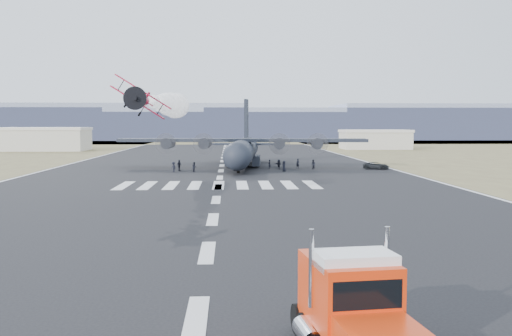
{
  "coord_description": "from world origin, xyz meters",
  "views": [
    {
      "loc": [
        1.35,
        -22.43,
        7.88
      ],
      "look_at": [
        3.68,
        26.77,
        4.0
      ],
      "focal_mm": 40.0,
      "sensor_mm": 36.0,
      "label": 1
    }
  ],
  "objects": [
    {
      "name": "ground",
      "position": [
        0.0,
        0.0,
        0.0
      ],
      "size": [
        500.0,
        500.0,
        0.0
      ],
      "primitive_type": "plane",
      "color": "black",
      "rests_on": "ground"
    },
    {
      "name": "scrub_far",
      "position": [
        0.0,
        230.0,
        0.0
      ],
      "size": [
        500.0,
        80.0,
        0.0
      ],
      "primitive_type": "cube",
      "color": "brown",
      "rests_on": "ground"
    },
    {
      "name": "runway_markings",
      "position": [
        0.0,
        60.0,
        0.01
      ],
      "size": [
        60.0,
        260.0,
        0.01
      ],
      "primitive_type": null,
      "color": "silver",
      "rests_on": "ground"
    },
    {
      "name": "ridge_seg_c",
      "position": [
        -65.0,
        260.0,
        8.5
      ],
      "size": [
        150.0,
        50.0,
        17.0
      ],
      "primitive_type": "cube",
      "color": "#828CA6",
      "rests_on": "ground"
    },
    {
      "name": "ridge_seg_d",
      "position": [
        0.0,
        260.0,
        6.5
      ],
      "size": [
        150.0,
        50.0,
        13.0
      ],
      "primitive_type": "cube",
      "color": "#828CA6",
      "rests_on": "ground"
    },
    {
      "name": "ridge_seg_e",
      "position": [
        65.0,
        260.0,
        7.5
      ],
      "size": [
        150.0,
        50.0,
        15.0
      ],
      "primitive_type": "cube",
      "color": "#828CA6",
      "rests_on": "ground"
    },
    {
      "name": "ridge_seg_f",
      "position": [
        130.0,
        260.0,
        8.5
      ],
      "size": [
        150.0,
        50.0,
        17.0
      ],
      "primitive_type": "cube",
      "color": "#828CA6",
      "rests_on": "ground"
    },
    {
      "name": "hangar_left",
      "position": [
        -52.0,
        145.0,
        3.41
      ],
      "size": [
        24.5,
        14.5,
        6.7
      ],
      "color": "#B9B4A4",
      "rests_on": "ground"
    },
    {
      "name": "hangar_right",
      "position": [
        46.0,
        150.0,
        3.01
      ],
      "size": [
        20.5,
        12.5,
        5.9
      ],
      "color": "#B9B4A4",
      "rests_on": "ground"
    },
    {
      "name": "semi_truck",
      "position": [
        5.44,
        -4.18,
        1.8
      ],
      "size": [
        3.51,
        8.31,
        3.67
      ],
      "rotation": [
        0.0,
        0.0,
        0.12
      ],
      "color": "black",
      "rests_on": "ground"
    },
    {
      "name": "aerobatic_biplane",
      "position": [
        -7.44,
        34.64,
        10.28
      ],
      "size": [
        5.42,
        5.62,
        4.57
      ],
      "rotation": [
        0.0,
        0.56,
        -0.02
      ],
      "color": "#B50C26"
    },
    {
      "name": "smoke_trail",
      "position": [
        -7.02,
        62.39,
        10.53
      ],
      "size": [
        3.96,
        34.01,
        3.96
      ],
      "rotation": [
        0.0,
        0.0,
        -0.02
      ],
      "color": "white"
    },
    {
      "name": "transport_aircraft",
      "position": [
        3.85,
        80.12,
        3.25
      ],
      "size": [
        43.75,
        35.98,
        12.62
      ],
      "rotation": [
        0.0,
        0.0,
        -0.08
      ],
      "color": "black",
      "rests_on": "ground"
    },
    {
      "name": "support_vehicle",
      "position": [
        26.6,
        73.97,
        0.62
      ],
      "size": [
        4.89,
        3.44,
        1.24
      ],
      "primitive_type": "imported",
      "rotation": [
        0.0,
        0.0,
        1.23
      ],
      "color": "black",
      "rests_on": "ground"
    },
    {
      "name": "crew_a",
      "position": [
        8.33,
        75.7,
        0.8
      ],
      "size": [
        0.63,
        0.7,
        1.6
      ],
      "primitive_type": "imported",
      "rotation": [
        0.0,
        0.0,
        4.4
      ],
      "color": "black",
      "rests_on": "ground"
    },
    {
      "name": "crew_b",
      "position": [
        -4.29,
        69.99,
        0.8
      ],
      "size": [
        0.76,
        0.91,
        1.61
      ],
      "primitive_type": "imported",
      "rotation": [
        0.0,
        0.0,
        2.0
      ],
      "color": "black",
      "rests_on": "ground"
    },
    {
      "name": "crew_c",
      "position": [
        -7.62,
        69.76,
        0.82
      ],
      "size": [
        1.08,
        1.11,
        1.64
      ],
      "primitive_type": "imported",
      "rotation": [
        0.0,
        0.0,
        5.46
      ],
      "color": "black",
      "rests_on": "ground"
    },
    {
      "name": "crew_d",
      "position": [
        -6.92,
        72.15,
        0.91
      ],
      "size": [
        1.07,
        1.18,
        1.82
      ],
      "primitive_type": "imported",
      "rotation": [
        0.0,
        0.0,
        0.93
      ],
      "color": "black",
      "rests_on": "ground"
    },
    {
      "name": "crew_e",
      "position": [
        10.35,
        70.15,
        0.88
      ],
      "size": [
        0.76,
        0.98,
        1.77
      ],
      "primitive_type": "imported",
      "rotation": [
        0.0,
        0.0,
        5.02
      ],
      "color": "black",
      "rests_on": "ground"
    },
    {
      "name": "crew_f",
      "position": [
        9.82,
        74.37,
        0.86
      ],
      "size": [
        1.3,
        1.61,
        1.71
      ],
      "primitive_type": "imported",
      "rotation": [
        0.0,
        0.0,
        5.29
      ],
      "color": "black",
      "rests_on": "ground"
    },
    {
      "name": "crew_g",
      "position": [
        13.3,
        75.94,
        0.86
      ],
      "size": [
        0.81,
        0.8,
        1.71
      ],
      "primitive_type": "imported",
      "rotation": [
        0.0,
        0.0,
        5.56
      ],
      "color": "black",
      "rests_on": "ground"
    },
    {
      "name": "crew_h",
      "position": [
        15.74,
        74.2,
        0.83
      ],
      "size": [
        0.82,
        0.95,
        1.66
      ],
      "primitive_type": "imported",
      "rotation": [
        0.0,
        0.0,
        5.21
      ],
      "color": "black",
      "rests_on": "ground"
    }
  ]
}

